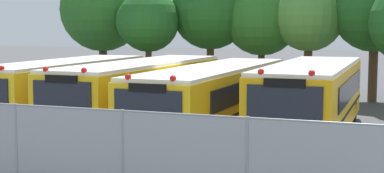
# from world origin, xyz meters

# --- Properties ---
(ground_plane) EXTENTS (160.00, 160.00, 0.00)m
(ground_plane) POSITION_xyz_m (0.00, 0.00, 0.00)
(ground_plane) COLOR #424244
(school_bus_0) EXTENTS (2.74, 10.27, 2.56)m
(school_bus_0) POSITION_xyz_m (-4.94, 0.11, 1.35)
(school_bus_0) COLOR yellow
(school_bus_0) RESTS_ON ground_plane
(school_bus_1) EXTENTS (2.64, 10.99, 2.59)m
(school_bus_1) POSITION_xyz_m (-1.58, 0.21, 1.37)
(school_bus_1) COLOR yellow
(school_bus_1) RESTS_ON ground_plane
(school_bus_2) EXTENTS (2.64, 11.58, 2.50)m
(school_bus_2) POSITION_xyz_m (1.52, -0.15, 1.32)
(school_bus_2) COLOR yellow
(school_bus_2) RESTS_ON ground_plane
(school_bus_3) EXTENTS (2.51, 9.98, 2.67)m
(school_bus_3) POSITION_xyz_m (4.89, 0.01, 1.40)
(school_bus_3) COLOR #EAA80C
(school_bus_3) RESTS_ON ground_plane
(tree_0) EXTENTS (4.91, 4.87, 7.24)m
(tree_0) POSITION_xyz_m (-8.89, 9.92, 4.90)
(tree_0) COLOR #4C3823
(tree_0) RESTS_ON ground_plane
(tree_1) EXTENTS (3.36, 3.34, 5.78)m
(tree_1) POSITION_xyz_m (-5.27, 8.49, 4.09)
(tree_1) COLOR #4C3823
(tree_1) RESTS_ON ground_plane
(tree_2) EXTENTS (4.36, 4.36, 6.90)m
(tree_2) POSITION_xyz_m (-2.28, 10.52, 4.71)
(tree_2) COLOR #4C3823
(tree_2) RESTS_ON ground_plane
(tree_3) EXTENTS (4.20, 4.20, 6.44)m
(tree_3) POSITION_xyz_m (0.53, 10.93, 4.39)
(tree_3) COLOR #4C3823
(tree_3) RESTS_ON ground_plane
(tree_4) EXTENTS (3.68, 3.68, 6.19)m
(tree_4) POSITION_xyz_m (3.11, 10.45, 4.35)
(tree_4) COLOR #4C3823
(tree_4) RESTS_ON ground_plane
(tree_5) EXTENTS (4.30, 4.30, 6.82)m
(tree_5) POSITION_xyz_m (6.37, 10.69, 4.65)
(tree_5) COLOR #4C3823
(tree_5) RESTS_ON ground_plane
(chainlink_fence) EXTENTS (16.29, 0.07, 2.04)m
(chainlink_fence) POSITION_xyz_m (-0.44, -8.88, 1.05)
(chainlink_fence) COLOR #9EA0A3
(chainlink_fence) RESTS_ON ground_plane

